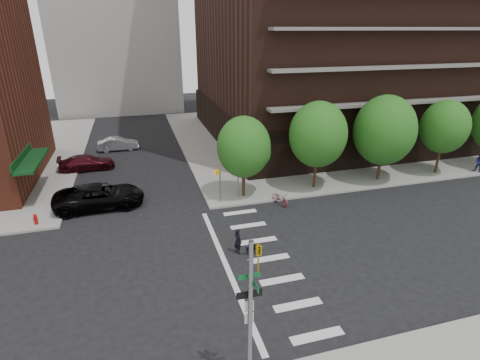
{
  "coord_description": "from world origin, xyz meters",
  "views": [
    {
      "loc": [
        -3.54,
        -16.9,
        12.17
      ],
      "look_at": [
        3.0,
        6.0,
        2.5
      ],
      "focal_mm": 28.0,
      "sensor_mm": 36.0,
      "label": 1
    }
  ],
  "objects_px": {
    "parked_car_black": "(99,196)",
    "pedestrian_far": "(480,163)",
    "scooter": "(280,198)",
    "fire_hydrant": "(36,219)",
    "traffic_signal": "(251,328)",
    "parked_car_maroon": "(87,163)",
    "dog_walker": "(238,241)",
    "parked_car_silver": "(118,144)"
  },
  "relations": [
    {
      "from": "fire_hydrant",
      "to": "parked_car_maroon",
      "type": "relative_size",
      "value": 0.15
    },
    {
      "from": "parked_car_black",
      "to": "parked_car_maroon",
      "type": "xyz_separation_m",
      "value": [
        -1.62,
        8.59,
        -0.17
      ]
    },
    {
      "from": "traffic_signal",
      "to": "scooter",
      "type": "distance_m",
      "value": 15.68
    },
    {
      "from": "scooter",
      "to": "pedestrian_far",
      "type": "bearing_deg",
      "value": -14.36
    },
    {
      "from": "fire_hydrant",
      "to": "scooter",
      "type": "xyz_separation_m",
      "value": [
        16.75,
        -1.3,
        -0.08
      ]
    },
    {
      "from": "traffic_signal",
      "to": "parked_car_silver",
      "type": "xyz_separation_m",
      "value": [
        -5.03,
        31.26,
        -2.01
      ]
    },
    {
      "from": "parked_car_maroon",
      "to": "scooter",
      "type": "height_order",
      "value": "parked_car_maroon"
    },
    {
      "from": "parked_car_silver",
      "to": "dog_walker",
      "type": "relative_size",
      "value": 2.69
    },
    {
      "from": "traffic_signal",
      "to": "scooter",
      "type": "relative_size",
      "value": 3.34
    },
    {
      "from": "fire_hydrant",
      "to": "scooter",
      "type": "distance_m",
      "value": 16.8
    },
    {
      "from": "fire_hydrant",
      "to": "parked_car_black",
      "type": "relative_size",
      "value": 0.12
    },
    {
      "from": "parked_car_maroon",
      "to": "parked_car_silver",
      "type": "height_order",
      "value": "parked_car_maroon"
    },
    {
      "from": "parked_car_black",
      "to": "parked_car_maroon",
      "type": "bearing_deg",
      "value": 9.39
    },
    {
      "from": "traffic_signal",
      "to": "dog_walker",
      "type": "bearing_deg",
      "value": 77.28
    },
    {
      "from": "parked_car_black",
      "to": "parked_car_maroon",
      "type": "height_order",
      "value": "parked_car_black"
    },
    {
      "from": "pedestrian_far",
      "to": "dog_walker",
      "type": "bearing_deg",
      "value": -98.67
    },
    {
      "from": "parked_car_black",
      "to": "scooter",
      "type": "xyz_separation_m",
      "value": [
        12.82,
        -3.13,
        -0.4
      ]
    },
    {
      "from": "traffic_signal",
      "to": "dog_walker",
      "type": "height_order",
      "value": "traffic_signal"
    },
    {
      "from": "parked_car_black",
      "to": "pedestrian_far",
      "type": "distance_m",
      "value": 32.37
    },
    {
      "from": "traffic_signal",
      "to": "fire_hydrant",
      "type": "height_order",
      "value": "traffic_signal"
    },
    {
      "from": "fire_hydrant",
      "to": "dog_walker",
      "type": "height_order",
      "value": "dog_walker"
    },
    {
      "from": "parked_car_maroon",
      "to": "fire_hydrant",
      "type": "bearing_deg",
      "value": 162.74
    },
    {
      "from": "parked_car_silver",
      "to": "pedestrian_far",
      "type": "height_order",
      "value": "pedestrian_far"
    },
    {
      "from": "parked_car_black",
      "to": "parked_car_silver",
      "type": "height_order",
      "value": "parked_car_black"
    },
    {
      "from": "parked_car_silver",
      "to": "pedestrian_far",
      "type": "distance_m",
      "value": 35.21
    },
    {
      "from": "parked_car_maroon",
      "to": "scooter",
      "type": "bearing_deg",
      "value": -133.86
    },
    {
      "from": "fire_hydrant",
      "to": "parked_car_maroon",
      "type": "xyz_separation_m",
      "value": [
        2.3,
        10.42,
        0.15
      ]
    },
    {
      "from": "parked_car_black",
      "to": "pedestrian_far",
      "type": "height_order",
      "value": "pedestrian_far"
    },
    {
      "from": "parked_car_black",
      "to": "parked_car_maroon",
      "type": "distance_m",
      "value": 8.75
    },
    {
      "from": "parked_car_maroon",
      "to": "scooter",
      "type": "distance_m",
      "value": 18.6
    },
    {
      "from": "parked_car_black",
      "to": "pedestrian_far",
      "type": "bearing_deg",
      "value": -95.07
    },
    {
      "from": "traffic_signal",
      "to": "parked_car_black",
      "type": "xyz_separation_m",
      "value": [
        -6.11,
        17.12,
        -1.83
      ]
    },
    {
      "from": "fire_hydrant",
      "to": "parked_car_silver",
      "type": "bearing_deg",
      "value": 72.61
    },
    {
      "from": "pedestrian_far",
      "to": "parked_car_maroon",
      "type": "bearing_deg",
      "value": -130.99
    },
    {
      "from": "parked_car_silver",
      "to": "pedestrian_far",
      "type": "relative_size",
      "value": 2.29
    },
    {
      "from": "scooter",
      "to": "parked_car_black",
      "type": "bearing_deg",
      "value": 149.01
    },
    {
      "from": "dog_walker",
      "to": "traffic_signal",
      "type": "bearing_deg",
      "value": 143.56
    },
    {
      "from": "dog_walker",
      "to": "parked_car_black",
      "type": "bearing_deg",
      "value": 19.61
    },
    {
      "from": "dog_walker",
      "to": "fire_hydrant",
      "type": "bearing_deg",
      "value": 37.03
    },
    {
      "from": "parked_car_black",
      "to": "dog_walker",
      "type": "relative_size",
      "value": 4.01
    },
    {
      "from": "fire_hydrant",
      "to": "parked_car_black",
      "type": "distance_m",
      "value": 4.34
    },
    {
      "from": "traffic_signal",
      "to": "dog_walker",
      "type": "distance_m",
      "value": 9.01
    }
  ]
}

